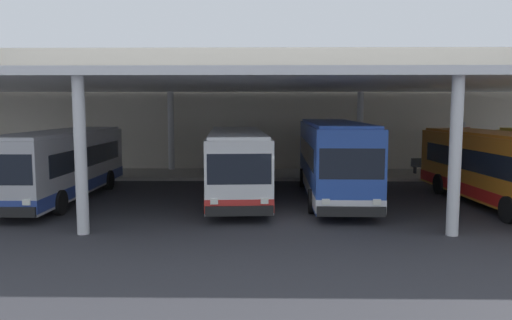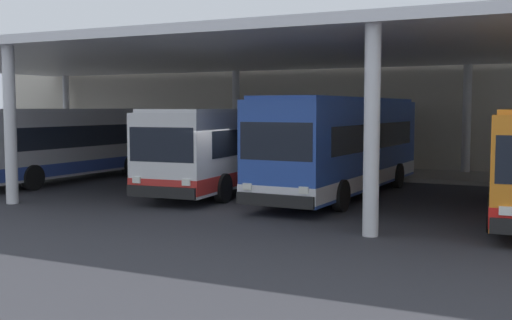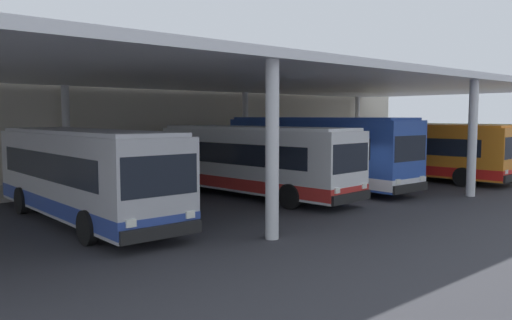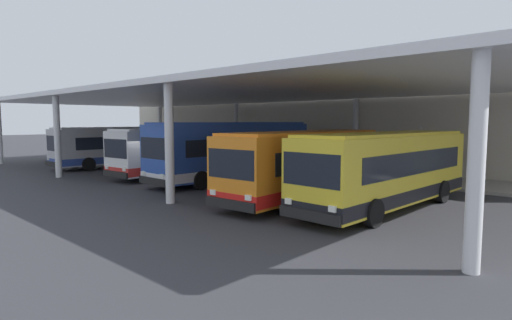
% 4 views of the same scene
% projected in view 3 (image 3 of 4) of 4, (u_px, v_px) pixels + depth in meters
% --- Properties ---
extents(ground_plane, '(200.00, 200.00, 0.00)m').
position_uv_depth(ground_plane, '(340.00, 204.00, 21.01)').
color(ground_plane, '#333338').
extents(platform_kerb, '(42.00, 4.50, 0.18)m').
position_uv_depth(platform_kerb, '(184.00, 177.00, 29.83)').
color(platform_kerb, '#A39E93').
rests_on(platform_kerb, ground).
extents(station_building_facade, '(48.00, 1.60, 8.16)m').
position_uv_depth(station_building_facade, '(155.00, 109.00, 31.93)').
color(station_building_facade, beige).
rests_on(station_building_facade, ground).
extents(canopy_shelter, '(40.00, 17.00, 5.55)m').
position_uv_depth(canopy_shelter, '(253.00, 81.00, 24.68)').
color(canopy_shelter, silver).
rests_on(canopy_shelter, ground).
extents(bus_nearest_bay, '(2.77, 10.54, 3.17)m').
position_uv_depth(bus_nearest_bay, '(83.00, 174.00, 17.45)').
color(bus_nearest_bay, '#B7B7BC').
rests_on(bus_nearest_bay, ground).
extents(bus_second_bay, '(3.29, 10.69, 3.17)m').
position_uv_depth(bus_second_bay, '(254.00, 160.00, 22.91)').
color(bus_second_bay, white).
rests_on(bus_second_bay, ground).
extents(bus_middle_bay, '(2.91, 11.39, 3.57)m').
position_uv_depth(bus_middle_bay, '(315.00, 151.00, 26.12)').
color(bus_middle_bay, '#284CA8').
rests_on(bus_middle_bay, ground).
extents(bus_far_bay, '(3.18, 10.66, 3.17)m').
position_uv_depth(bus_far_bay, '(417.00, 151.00, 29.26)').
color(bus_far_bay, orange).
rests_on(bus_far_bay, ground).
extents(bus_departing, '(2.93, 10.60, 3.17)m').
position_uv_depth(bus_departing, '(442.00, 148.00, 32.09)').
color(bus_departing, yellow).
rests_on(bus_departing, ground).
extents(bench_waiting, '(1.80, 0.45, 0.92)m').
position_uv_depth(bench_waiting, '(301.00, 158.00, 36.36)').
color(bench_waiting, '#4C515B').
rests_on(bench_waiting, platform_kerb).
extents(banner_sign, '(0.70, 0.12, 3.20)m').
position_uv_depth(banner_sign, '(328.00, 139.00, 36.82)').
color(banner_sign, '#B2B2B7').
rests_on(banner_sign, platform_kerb).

